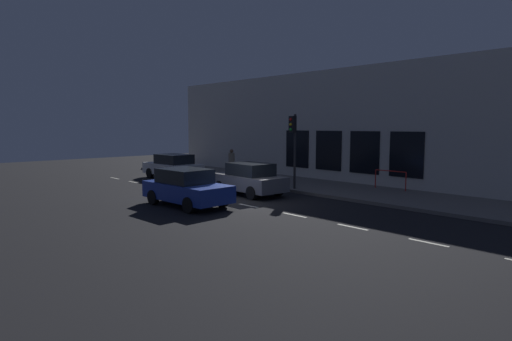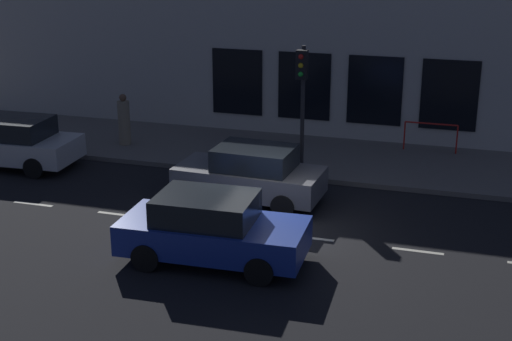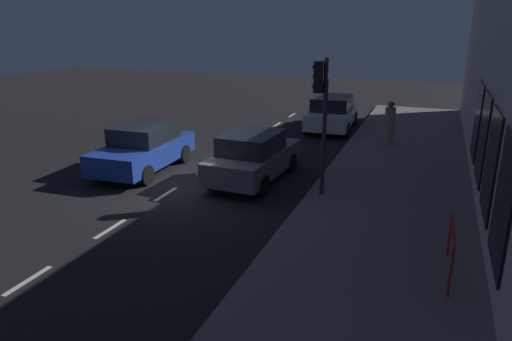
% 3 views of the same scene
% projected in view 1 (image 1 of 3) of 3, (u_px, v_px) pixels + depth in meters
% --- Properties ---
extents(ground_plane, '(60.00, 60.00, 0.00)m').
position_uv_depth(ground_plane, '(234.00, 203.00, 18.60)').
color(ground_plane, black).
extents(sidewalk, '(4.50, 32.00, 0.15)m').
position_uv_depth(sidewalk, '(321.00, 187.00, 22.85)').
color(sidewalk, slate).
rests_on(sidewalk, ground).
extents(building_facade, '(0.65, 32.00, 6.72)m').
position_uv_depth(building_facade, '(350.00, 127.00, 24.24)').
color(building_facade, beige).
rests_on(building_facade, ground).
extents(lane_centre_line, '(0.12, 27.20, 0.01)m').
position_uv_depth(lane_centre_line, '(249.00, 206.00, 17.87)').
color(lane_centre_line, beige).
rests_on(lane_centre_line, ground).
extents(traffic_light, '(0.47, 0.32, 3.85)m').
position_uv_depth(traffic_light, '(293.00, 136.00, 21.43)').
color(traffic_light, '#2D2D30').
rests_on(traffic_light, sidewalk).
extents(parked_car_0, '(2.02, 4.08, 1.58)m').
position_uv_depth(parked_car_0, '(249.00, 179.00, 20.68)').
color(parked_car_0, slate).
rests_on(parked_car_0, ground).
extents(parked_car_1, '(2.05, 4.24, 1.58)m').
position_uv_depth(parked_car_1, '(186.00, 187.00, 17.82)').
color(parked_car_1, '#1E389E').
rests_on(parked_car_1, ground).
extents(parked_car_2, '(2.11, 4.38, 1.58)m').
position_uv_depth(parked_car_2, '(173.00, 166.00, 27.14)').
color(parked_car_2, silver).
rests_on(parked_car_2, ground).
extents(pedestrian_0, '(0.55, 0.55, 1.75)m').
position_uv_depth(pedestrian_0, '(232.00, 164.00, 27.23)').
color(pedestrian_0, gray).
rests_on(pedestrian_0, sidewalk).
extents(red_railing, '(0.05, 1.75, 0.97)m').
position_uv_depth(red_railing, '(390.00, 176.00, 21.45)').
color(red_railing, red).
rests_on(red_railing, sidewalk).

